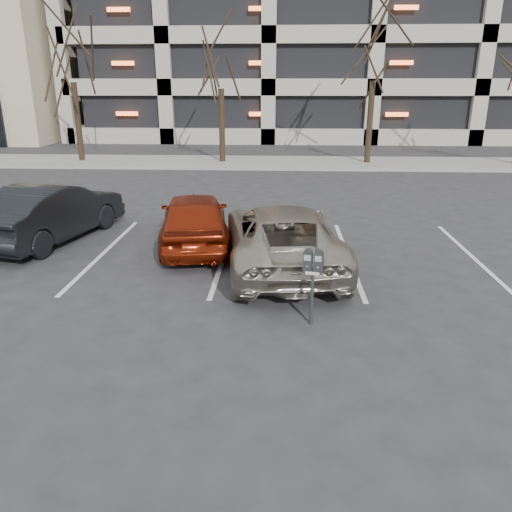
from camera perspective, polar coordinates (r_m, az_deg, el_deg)
ground at (r=9.23m, az=3.55°, el=-4.56°), size 140.00×140.00×0.00m
sidewalk at (r=24.72m, az=3.21°, el=10.60°), size 80.00×4.00×0.12m
stall_lines at (r=11.44m, az=-3.59°, el=0.23°), size 16.90×5.20×0.00m
parking_garage at (r=44.35m, az=20.77°, el=25.18°), size 52.00×20.00×19.00m
tree_a at (r=26.47m, az=-20.74°, el=23.08°), size 3.69×3.69×8.38m
tree_b at (r=24.69m, az=-4.14°, el=23.46°), size 3.41×3.41×7.75m
tree_c at (r=24.93m, az=13.64°, el=24.28°), size 3.75×3.75×8.53m
parking_meter at (r=7.84m, az=6.52°, el=-1.46°), size 0.34×0.19×1.25m
suv_silver at (r=10.48m, az=2.97°, el=2.27°), size 2.75×5.03×1.34m
car_red at (r=11.90m, az=-7.04°, el=4.19°), size 2.17×4.11×1.33m
car_dark at (r=13.29m, az=-22.36°, el=4.67°), size 2.47×4.55×1.42m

